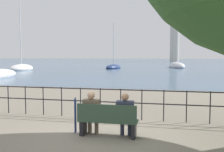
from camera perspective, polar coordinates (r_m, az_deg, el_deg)
name	(u,v)px	position (r m, az deg, el deg)	size (l,w,h in m)	color
ground_plane	(108,136)	(6.98, -0.90, -13.52)	(1000.00, 1000.00, 0.00)	gray
harbor_water	(164,60)	(166.43, 11.83, 3.56)	(600.00, 300.00, 0.01)	#47607A
park_bench	(108,121)	(6.80, -1.03, -10.27)	(1.61, 0.45, 0.90)	#334C38
seated_person_left	(92,111)	(6.93, -4.67, -7.91)	(0.43, 0.35, 1.22)	brown
seated_person_right	(125,113)	(6.73, 3.03, -8.39)	(0.46, 0.35, 1.19)	#2D3347
promenade_railing	(121,99)	(8.63, 2.00, -5.30)	(14.60, 0.04, 1.05)	black
closed_umbrella	(75,113)	(7.19, -8.39, -8.29)	(0.09, 0.09, 1.03)	navy
sailboat_2	(113,67)	(45.67, 0.34, 2.05)	(2.84, 5.69, 8.53)	navy
sailboat_3	(21,68)	(42.40, -20.01, 1.71)	(2.87, 5.31, 12.28)	white
sailboat_4	(177,66)	(50.66, 14.60, 2.25)	(3.98, 7.36, 13.25)	silver
harbor_lighthouse	(175,37)	(125.04, 14.13, 8.56)	(4.31, 4.31, 24.77)	beige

